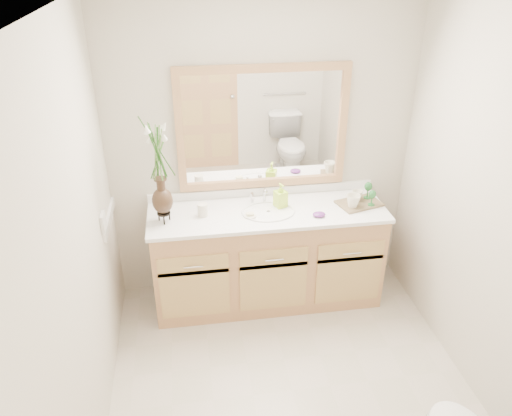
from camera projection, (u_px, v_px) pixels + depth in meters
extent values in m
plane|color=beige|center=(292.00, 390.00, 3.36)|extent=(2.60, 2.60, 0.00)
cube|color=white|center=(311.00, 10.00, 2.22)|extent=(2.40, 2.60, 0.02)
cube|color=beige|center=(262.00, 152.00, 3.92)|extent=(2.40, 0.02, 2.40)
cube|color=beige|center=(77.00, 257.00, 2.63)|extent=(0.02, 2.60, 2.40)
cube|color=beige|center=(498.00, 223.00, 2.94)|extent=(0.02, 2.60, 2.40)
cube|color=tan|center=(267.00, 257.00, 4.05)|extent=(1.80, 0.55, 0.80)
cube|color=white|center=(268.00, 213.00, 3.85)|extent=(1.84, 0.57, 0.03)
ellipsoid|color=white|center=(268.00, 218.00, 3.85)|extent=(0.38, 0.30, 0.12)
cylinder|color=silver|center=(264.00, 195.00, 3.96)|extent=(0.02, 0.02, 0.11)
cylinder|color=silver|center=(252.00, 198.00, 3.95)|extent=(0.02, 0.02, 0.08)
cylinder|color=silver|center=(277.00, 196.00, 3.98)|extent=(0.02, 0.02, 0.08)
cube|color=white|center=(263.00, 128.00, 3.80)|extent=(1.20, 0.01, 0.85)
cube|color=tan|center=(263.00, 68.00, 3.58)|extent=(1.32, 0.04, 0.06)
cube|color=tan|center=(263.00, 183.00, 4.01)|extent=(1.32, 0.04, 0.06)
cube|color=tan|center=(180.00, 133.00, 3.71)|extent=(0.06, 0.04, 0.85)
cube|color=tan|center=(343.00, 125.00, 3.88)|extent=(0.06, 0.04, 0.85)
cube|color=white|center=(103.00, 221.00, 3.40)|extent=(0.02, 0.12, 0.12)
cylinder|color=black|center=(164.00, 213.00, 3.66)|extent=(0.10, 0.10, 0.01)
ellipsoid|color=#322116|center=(162.00, 201.00, 3.62)|extent=(0.15, 0.15, 0.20)
cylinder|color=#322116|center=(161.00, 185.00, 3.56)|extent=(0.06, 0.06, 0.09)
cylinder|color=#4C7A33|center=(158.00, 155.00, 3.45)|extent=(0.05, 0.05, 0.36)
cylinder|color=silver|center=(203.00, 210.00, 3.76)|extent=(0.08, 0.08, 0.10)
cylinder|color=silver|center=(250.00, 216.00, 3.76)|extent=(0.09, 0.09, 0.01)
cube|color=beige|center=(250.00, 214.00, 3.75)|extent=(0.06, 0.04, 0.02)
imported|color=#B9EC37|center=(281.00, 196.00, 3.87)|extent=(0.10, 0.10, 0.17)
ellipsoid|color=#65287A|center=(319.00, 214.00, 3.76)|extent=(0.12, 0.10, 0.03)
cube|color=brown|center=(359.00, 203.00, 3.94)|extent=(0.38, 0.30, 0.02)
imported|color=silver|center=(353.00, 200.00, 3.84)|extent=(0.13, 0.12, 0.11)
imported|color=silver|center=(357.00, 195.00, 3.95)|extent=(0.09, 0.09, 0.09)
cylinder|color=#236A2D|center=(371.00, 205.00, 3.89)|extent=(0.05, 0.05, 0.01)
cylinder|color=#236A2D|center=(372.00, 200.00, 3.88)|extent=(0.01, 0.01, 0.08)
ellipsoid|color=#236A2D|center=(372.00, 194.00, 3.85)|extent=(0.06, 0.06, 0.07)
cylinder|color=#236A2D|center=(367.00, 198.00, 4.00)|extent=(0.06, 0.06, 0.01)
cylinder|color=#236A2D|center=(368.00, 193.00, 3.98)|extent=(0.01, 0.01, 0.09)
ellipsoid|color=#236A2D|center=(368.00, 186.00, 3.95)|extent=(0.06, 0.06, 0.07)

